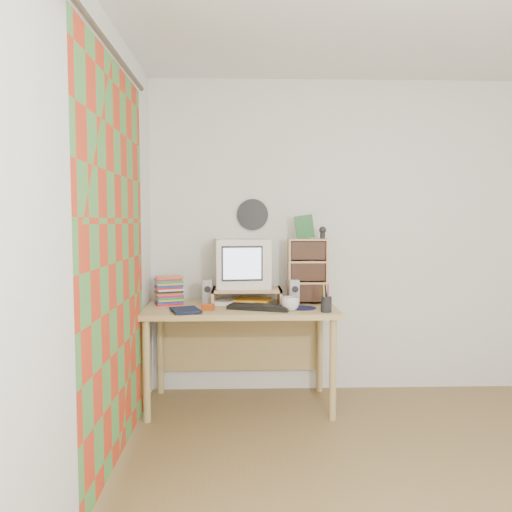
{
  "coord_description": "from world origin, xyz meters",
  "views": [
    {
      "loc": [
        -1.02,
        -2.27,
        1.38
      ],
      "look_at": [
        -0.91,
        1.33,
        1.13
      ],
      "focal_mm": 35.0,
      "sensor_mm": 36.0,
      "label": 1
    }
  ],
  "objects": [
    {
      "name": "keyboard",
      "position": [
        -0.89,
        1.24,
        0.76
      ],
      "size": [
        0.47,
        0.28,
        0.03
      ],
      "primitive_type": "cube",
      "rotation": [
        0.0,
        0.0,
        -0.32
      ],
      "color": "black",
      "rests_on": "desk"
    },
    {
      "name": "wall_disc",
      "position": [
        -0.93,
        1.73,
        1.43
      ],
      "size": [
        0.25,
        0.02,
        0.25
      ],
      "primitive_type": "cylinder",
      "rotation": [
        1.57,
        0.0,
        0.0
      ],
      "color": "black",
      "rests_on": "back_wall"
    },
    {
      "name": "back_wall",
      "position": [
        0.0,
        1.75,
        1.25
      ],
      "size": [
        3.5,
        0.0,
        3.5
      ],
      "primitive_type": "plane",
      "rotation": [
        1.57,
        0.0,
        0.0
      ],
      "color": "silver",
      "rests_on": "floor"
    },
    {
      "name": "cd_rack",
      "position": [
        -0.52,
        1.51,
        1.0
      ],
      "size": [
        0.3,
        0.16,
        0.5
      ],
      "primitive_type": "cube",
      "rotation": [
        0.0,
        0.0,
        0.01
      ],
      "color": "tan",
      "rests_on": "desk"
    },
    {
      "name": "pen_cup",
      "position": [
        -0.43,
        1.12,
        0.83
      ],
      "size": [
        0.09,
        0.09,
        0.15
      ],
      "primitive_type": null,
      "rotation": [
        0.0,
        0.0,
        -0.21
      ],
      "color": "black",
      "rests_on": "desk"
    },
    {
      "name": "red_box",
      "position": [
        -1.26,
        1.21,
        0.77
      ],
      "size": [
        0.1,
        0.07,
        0.04
      ],
      "primitive_type": "cube",
      "rotation": [
        0.0,
        0.0,
        -0.23
      ],
      "color": "#A93D12",
      "rests_on": "desk"
    },
    {
      "name": "left_wall",
      "position": [
        -1.75,
        0.0,
        1.25
      ],
      "size": [
        0.0,
        3.5,
        3.5
      ],
      "primitive_type": "plane",
      "rotation": [
        1.57,
        0.0,
        1.57
      ],
      "color": "silver",
      "rests_on": "floor"
    },
    {
      "name": "speaker_left",
      "position": [
        -1.27,
        1.44,
        0.85
      ],
      "size": [
        0.08,
        0.08,
        0.19
      ],
      "primitive_type": "cube",
      "rotation": [
        0.0,
        0.0,
        -0.09
      ],
      "color": "#A5A6AA",
      "rests_on": "desk"
    },
    {
      "name": "dvd_stack",
      "position": [
        -1.57,
        1.48,
        0.89
      ],
      "size": [
        0.23,
        0.19,
        0.27
      ],
      "primitive_type": null,
      "rotation": [
        0.0,
        0.0,
        0.34
      ],
      "color": "brown",
      "rests_on": "desk"
    },
    {
      "name": "mousepad",
      "position": [
        -0.58,
        1.28,
        0.75
      ],
      "size": [
        0.25,
        0.25,
        0.0
      ],
      "primitive_type": "cylinder",
      "rotation": [
        0.0,
        0.0,
        0.27
      ],
      "color": "#0F1034",
      "rests_on": "desk"
    },
    {
      "name": "floor",
      "position": [
        0.0,
        0.0,
        0.0
      ],
      "size": [
        3.5,
        3.5,
        0.0
      ],
      "primitive_type": "plane",
      "color": "brown",
      "rests_on": "ground"
    },
    {
      "name": "desk",
      "position": [
        -1.03,
        1.44,
        0.62
      ],
      "size": [
        1.4,
        0.7,
        0.75
      ],
      "color": "tan",
      "rests_on": "floor"
    },
    {
      "name": "monitor_riser",
      "position": [
        -0.98,
        1.48,
        0.84
      ],
      "size": [
        0.52,
        0.3,
        0.12
      ],
      "color": "tan",
      "rests_on": "desk"
    },
    {
      "name": "mug",
      "position": [
        -0.68,
        1.18,
        0.8
      ],
      "size": [
        0.15,
        0.15,
        0.1
      ],
      "primitive_type": "imported",
      "rotation": [
        0.0,
        0.0,
        0.27
      ],
      "color": "silver",
      "rests_on": "desk"
    },
    {
      "name": "crt_monitor",
      "position": [
        -1.01,
        1.53,
        1.06
      ],
      "size": [
        0.44,
        0.44,
        0.37
      ],
      "primitive_type": "cube",
      "rotation": [
        0.0,
        0.0,
        0.13
      ],
      "color": "silver",
      "rests_on": "monitor_riser"
    },
    {
      "name": "webcam",
      "position": [
        -0.41,
        1.47,
        1.29
      ],
      "size": [
        0.06,
        0.06,
        0.09
      ],
      "primitive_type": null,
      "rotation": [
        0.0,
        0.0,
        -0.11
      ],
      "color": "black",
      "rests_on": "cd_rack"
    },
    {
      "name": "game_box",
      "position": [
        -0.54,
        1.5,
        1.33
      ],
      "size": [
        0.14,
        0.03,
        0.18
      ],
      "primitive_type": "cube",
      "rotation": [
        0.0,
        0.0,
        0.01
      ],
      "color": "#17501D",
      "rests_on": "cd_rack"
    },
    {
      "name": "curtain",
      "position": [
        -1.71,
        0.48,
        1.15
      ],
      "size": [
        0.0,
        2.2,
        2.2
      ],
      "primitive_type": "plane",
      "rotation": [
        1.57,
        0.0,
        1.57
      ],
      "color": "red",
      "rests_on": "left_wall"
    },
    {
      "name": "diary",
      "position": [
        -1.5,
        1.13,
        0.77
      ],
      "size": [
        0.27,
        0.23,
        0.04
      ],
      "primitive_type": "imported",
      "rotation": [
        0.0,
        0.0,
        0.33
      ],
      "color": "black",
      "rests_on": "desk"
    },
    {
      "name": "papers",
      "position": [
        -1.01,
        1.48,
        0.77
      ],
      "size": [
        0.34,
        0.28,
        0.04
      ],
      "primitive_type": null,
      "rotation": [
        0.0,
        0.0,
        -0.23
      ],
      "color": "white",
      "rests_on": "desk"
    },
    {
      "name": "speaker_right",
      "position": [
        -0.62,
        1.42,
        0.85
      ],
      "size": [
        0.08,
        0.08,
        0.19
      ],
      "primitive_type": "cube",
      "rotation": [
        0.0,
        0.0,
        -0.09
      ],
      "color": "#A5A6AA",
      "rests_on": "desk"
    }
  ]
}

